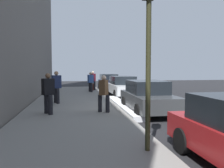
% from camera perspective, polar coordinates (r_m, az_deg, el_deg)
% --- Properties ---
extents(ground_plane, '(56.00, 56.00, 0.00)m').
position_cam_1_polar(ground_plane, '(12.05, 6.68, -6.29)').
color(ground_plane, black).
extents(sidewalk, '(28.00, 4.60, 0.15)m').
position_cam_1_polar(sidewalk, '(11.59, -9.32, -6.34)').
color(sidewalk, gray).
rests_on(sidewalk, ground).
extents(lane_stripe_centre, '(28.00, 0.14, 0.01)m').
position_cam_1_polar(lane_stripe_centre, '(13.27, 20.16, -5.54)').
color(lane_stripe_centre, gold).
rests_on(lane_stripe_centre, ground).
extents(snow_bank_curb, '(7.06, 0.56, 0.22)m').
position_cam_1_polar(snow_bank_curb, '(12.79, 2.46, -5.18)').
color(snow_bank_curb, white).
rests_on(snow_bank_curb, ground).
extents(parked_car_navy, '(4.24, 1.91, 1.51)m').
position_cam_1_polar(parked_car_navy, '(24.05, -0.76, 0.58)').
color(parked_car_navy, black).
rests_on(parked_car_navy, ground).
extents(parked_car_white, '(4.51, 1.99, 1.51)m').
position_cam_1_polar(parked_car_white, '(17.79, 2.60, -0.55)').
color(parked_car_white, black).
rests_on(parked_car_white, ground).
extents(parked_car_charcoal, '(4.31, 1.91, 1.51)m').
position_cam_1_polar(parked_car_charcoal, '(11.43, 8.54, -3.01)').
color(parked_car_charcoal, black).
rests_on(parked_car_charcoal, ground).
extents(pedestrian_navy_coat, '(0.57, 0.56, 1.79)m').
position_cam_1_polar(pedestrian_navy_coat, '(13.63, -13.14, -0.50)').
color(pedestrian_navy_coat, black).
rests_on(pedestrian_navy_coat, sidewalk).
extents(pedestrian_brown_coat, '(0.53, 0.50, 1.65)m').
position_cam_1_polar(pedestrian_brown_coat, '(10.56, -1.99, -2.05)').
color(pedestrian_brown_coat, black).
rests_on(pedestrian_brown_coat, sidewalk).
extents(pedestrian_black_coat, '(0.52, 0.56, 1.75)m').
position_cam_1_polar(pedestrian_black_coat, '(10.48, -15.03, -1.93)').
color(pedestrian_black_coat, black).
rests_on(pedestrian_black_coat, sidewalk).
extents(pedestrian_blue_coat, '(0.51, 0.51, 1.63)m').
position_cam_1_polar(pedestrian_blue_coat, '(19.73, -5.14, 0.63)').
color(pedestrian_blue_coat, black).
rests_on(pedestrian_blue_coat, sidewalk).
extents(pedestrian_burgundy_coat, '(0.52, 0.53, 1.69)m').
position_cam_1_polar(pedestrian_burgundy_coat, '(21.55, -4.58, 0.98)').
color(pedestrian_burgundy_coat, black).
rests_on(pedestrian_burgundy_coat, sidewalk).
extents(traffic_light_pole, '(0.35, 0.26, 4.23)m').
position_cam_1_polar(traffic_light_pole, '(5.69, 8.80, 12.99)').
color(traffic_light_pole, '#2D2D19').
rests_on(traffic_light_pole, sidewalk).
extents(rolling_suitcase, '(0.34, 0.22, 0.92)m').
position_cam_1_polar(rolling_suitcase, '(21.17, -4.71, -0.74)').
color(rolling_suitcase, '#471E19').
rests_on(rolling_suitcase, sidewalk).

